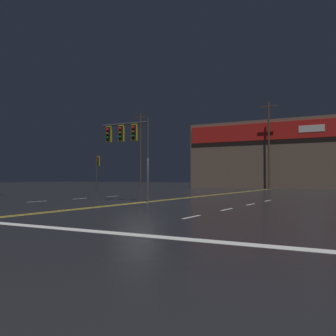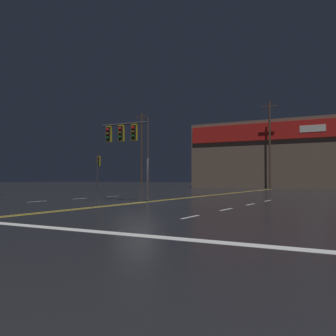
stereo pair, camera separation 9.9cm
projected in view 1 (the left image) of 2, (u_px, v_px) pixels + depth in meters
The scene contains 6 objects.
ground_plane at pixel (138, 203), 20.47m from camera, with size 200.00×200.00×0.00m, color black.
road_markings at pixel (135, 206), 17.98m from camera, with size 17.14×60.00×0.01m.
traffic_signal_median at pixel (127, 138), 22.29m from camera, with size 3.36×0.36×4.86m.
traffic_signal_corner_northwest at pixel (97, 166), 36.74m from camera, with size 0.42×0.36×3.55m.
building_backdrop at pixel (284, 155), 55.07m from camera, with size 25.81×10.23×9.49m.
utility_pole_row at pixel (268, 144), 50.03m from camera, with size 44.47×0.26×11.80m.
Camera 1 is at (11.28, -17.22, 1.34)m, focal length 40.00 mm.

